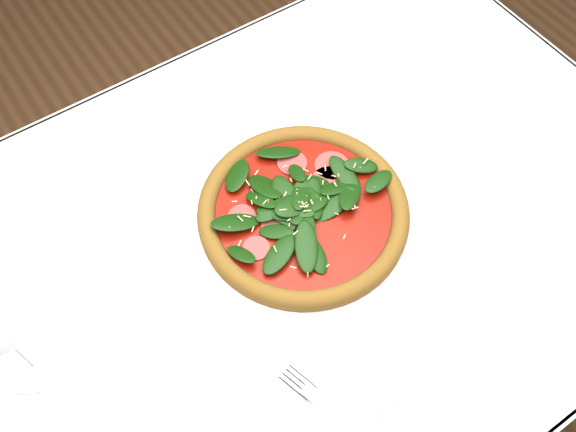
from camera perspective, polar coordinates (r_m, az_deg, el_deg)
ground at (r=1.61m, az=-0.17°, el=-15.34°), size 6.00×6.00×0.00m
dining_table at (r=1.00m, az=-0.27°, el=-5.02°), size 1.21×0.81×0.75m
plate at (r=0.92m, az=1.35°, el=-0.09°), size 0.35×0.35×0.01m
pizza at (r=0.90m, az=1.38°, el=0.57°), size 0.39×0.39×0.04m
napkin at (r=0.81m, az=4.82°, el=-17.72°), size 0.15×0.10×0.01m
fork at (r=0.81m, az=3.25°, el=-16.40°), size 0.06×0.15×0.00m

